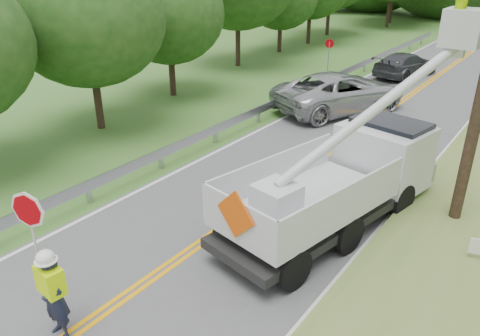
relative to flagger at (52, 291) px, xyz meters
The scene contains 7 objects.
road 13.73m from the flagger, 89.29° to the left, with size 7.20×96.00×0.03m.
guardrail 15.10m from the flagger, 104.78° to the left, with size 0.18×48.00×0.77m.
flagger is the anchor object (origin of this frame).
bucket_truck 8.14m from the flagger, 70.11° to the left, with size 4.27×7.24×6.78m.
suv_silver 16.36m from the flagger, 96.18° to the left, with size 2.99×6.48×1.80m, color #ABADB3.
suv_darkgrey 24.86m from the flagger, 93.36° to the left, with size 1.97×4.85×1.41m, color #3A3C42.
stop_sign_permanent 21.63m from the flagger, 102.71° to the left, with size 0.49×0.21×2.41m.
Camera 1 is at (6.64, -3.14, 6.74)m, focal length 34.57 mm.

